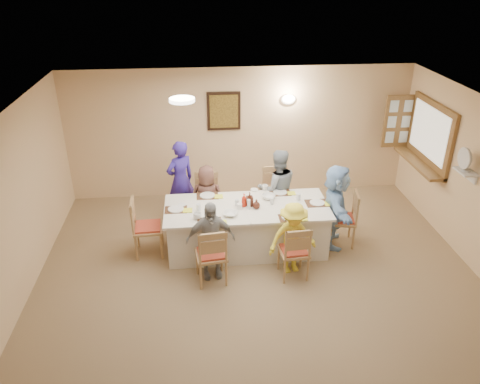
{
  "coord_description": "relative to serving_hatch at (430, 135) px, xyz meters",
  "views": [
    {
      "loc": [
        -0.82,
        -4.92,
        4.23
      ],
      "look_at": [
        -0.2,
        1.4,
        1.05
      ],
      "focal_mm": 35.0,
      "sensor_mm": 36.0,
      "label": 1
    }
  ],
  "objects": [
    {
      "name": "ground",
      "position": [
        -3.21,
        -2.4,
        -1.5
      ],
      "size": [
        7.0,
        7.0,
        0.0
      ],
      "primitive_type": "plane",
      "color": "olive"
    },
    {
      "name": "room_walls",
      "position": [
        -3.21,
        -2.4,
        0.01
      ],
      "size": [
        7.0,
        7.0,
        7.0
      ],
      "color": "beige",
      "rests_on": "ground"
    },
    {
      "name": "wall_picture",
      "position": [
        -3.51,
        1.06,
        0.2
      ],
      "size": [
        0.62,
        0.05,
        0.72
      ],
      "color": "black",
      "rests_on": "room_walls"
    },
    {
      "name": "wall_sconce",
      "position": [
        -2.31,
        1.04,
        0.4
      ],
      "size": [
        0.26,
        0.09,
        0.18
      ],
      "primitive_type": "ellipsoid",
      "color": "white",
      "rests_on": "room_walls"
    },
    {
      "name": "ceiling_light",
      "position": [
        -4.21,
        -0.9,
        0.97
      ],
      "size": [
        0.36,
        0.36,
        0.05
      ],
      "primitive_type": "cylinder",
      "color": "white",
      "rests_on": "room_walls"
    },
    {
      "name": "serving_hatch",
      "position": [
        0.0,
        0.0,
        0.0
      ],
      "size": [
        0.06,
        1.5,
        1.15
      ],
      "primitive_type": "cube",
      "color": "brown",
      "rests_on": "room_walls"
    },
    {
      "name": "hatch_sill",
      "position": [
        -0.12,
        0.0,
        -0.53
      ],
      "size": [
        0.3,
        1.5,
        0.05
      ],
      "primitive_type": "cube",
      "color": "brown",
      "rests_on": "room_walls"
    },
    {
      "name": "shutter_door",
      "position": [
        -0.26,
        0.76,
        0.0
      ],
      "size": [
        0.55,
        0.04,
        1.0
      ],
      "primitive_type": "cube",
      "color": "brown",
      "rests_on": "room_walls"
    },
    {
      "name": "fan_shelf",
      "position": [
        -0.08,
        -1.35,
        -0.1
      ],
      "size": [
        0.22,
        0.36,
        0.03
      ],
      "primitive_type": "cube",
      "color": "white",
      "rests_on": "room_walls"
    },
    {
      "name": "desk_fan",
      "position": [
        -0.11,
        -1.35,
        0.05
      ],
      "size": [
        0.3,
        0.3,
        0.28
      ],
      "primitive_type": null,
      "color": "#A5A5A8",
      "rests_on": "fan_shelf"
    },
    {
      "name": "dining_table",
      "position": [
        -3.3,
        -0.94,
        -1.12
      ],
      "size": [
        2.56,
        1.08,
        0.76
      ],
      "primitive_type": "cube",
      "color": "white",
      "rests_on": "ground"
    },
    {
      "name": "chair_back_left",
      "position": [
        -3.9,
        -0.14,
        -1.03
      ],
      "size": [
        0.46,
        0.46,
        0.94
      ],
      "primitive_type": null,
      "rotation": [
        0.0,
        0.0,
        -0.02
      ],
      "color": "tan",
      "rests_on": "ground"
    },
    {
      "name": "chair_back_right",
      "position": [
        -2.7,
        -0.14,
        -1.0
      ],
      "size": [
        0.48,
        0.48,
        0.99
      ],
      "primitive_type": null,
      "rotation": [
        0.0,
        0.0,
        -0.01
      ],
      "color": "tan",
      "rests_on": "ground"
    },
    {
      "name": "chair_front_left",
      "position": [
        -3.9,
        -1.74,
        -1.04
      ],
      "size": [
        0.49,
        0.49,
        0.92
      ],
      "primitive_type": null,
      "rotation": [
        0.0,
        0.0,
        3.26
      ],
      "color": "tan",
      "rests_on": "ground"
    },
    {
      "name": "chair_front_right",
      "position": [
        -2.7,
        -1.74,
        -1.06
      ],
      "size": [
        0.45,
        0.45,
        0.88
      ],
      "primitive_type": null,
      "rotation": [
        0.0,
        0.0,
        3.21
      ],
      "color": "tan",
      "rests_on": "ground"
    },
    {
      "name": "chair_left_end",
      "position": [
        -4.85,
        -0.94,
        -1.02
      ],
      "size": [
        0.48,
        0.48,
        0.97
      ],
      "primitive_type": null,
      "rotation": [
        0.0,
        0.0,
        1.61
      ],
      "color": "tan",
      "rests_on": "ground"
    },
    {
      "name": "chair_right_end",
      "position": [
        -1.75,
        -0.94,
        -1.04
      ],
      "size": [
        0.51,
        0.51,
        0.93
      ],
      "primitive_type": null,
      "rotation": [
        0.0,
        0.0,
        -1.73
      ],
      "color": "tan",
      "rests_on": "ground"
    },
    {
      "name": "diner_back_left",
      "position": [
        -3.9,
        -0.26,
        -0.91
      ],
      "size": [
        0.64,
        0.47,
        1.17
      ],
      "primitive_type": "imported",
      "rotation": [
        0.0,
        0.0,
        3.06
      ],
      "color": "brown",
      "rests_on": "ground"
    },
    {
      "name": "diner_back_right",
      "position": [
        -2.7,
        -0.26,
        -0.79
      ],
      "size": [
        0.77,
        0.64,
        1.42
      ],
      "primitive_type": "imported",
      "rotation": [
        0.0,
        0.0,
        3.22
      ],
      "color": "#89929D",
      "rests_on": "ground"
    },
    {
      "name": "diner_front_left",
      "position": [
        -3.9,
        -1.62,
        -0.89
      ],
      "size": [
        0.77,
        0.44,
        1.22
      ],
      "primitive_type": "imported",
      "rotation": [
        0.0,
        0.0,
        0.1
      ],
      "color": "#979797",
      "rests_on": "ground"
    },
    {
      "name": "diner_front_right",
      "position": [
        -2.7,
        -1.62,
        -0.93
      ],
      "size": [
        0.9,
        0.71,
        1.13
      ],
      "primitive_type": "imported",
      "rotation": [
        0.0,
        0.0,
        0.2
      ],
      "color": "yellow",
      "rests_on": "ground"
    },
    {
      "name": "diner_right_end",
      "position": [
        -1.88,
        -0.94,
        -0.8
      ],
      "size": [
        1.45,
        0.91,
        1.39
      ],
      "primitive_type": "imported",
      "rotation": [
        0.0,
        0.0,
        1.37
      ],
      "color": "#9FCCFF",
      "rests_on": "ground"
    },
    {
      "name": "caregiver",
      "position": [
        -4.35,
        0.21,
        -0.77
      ],
      "size": [
        0.84,
        0.82,
        1.45
      ],
      "primitive_type": "imported",
      "rotation": [
        0.0,
        0.0,
        3.7
      ],
      "color": "#3927A5",
      "rests_on": "ground"
    },
    {
      "name": "placemat_fl",
      "position": [
        -3.9,
        -1.36,
        -0.74
      ],
      "size": [
        0.35,
        0.26,
        0.01
      ],
      "primitive_type": "cube",
      "color": "#472B19",
      "rests_on": "dining_table"
    },
    {
      "name": "plate_fl",
      "position": [
        -3.9,
        -1.36,
        -0.73
      ],
      "size": [
        0.26,
        0.26,
        0.02
      ],
      "primitive_type": "cylinder",
      "color": "white",
      "rests_on": "dining_table"
    },
    {
      "name": "napkin_fl",
      "position": [
        -3.72,
        -1.41,
        -0.73
      ],
      "size": [
        0.14,
        0.14,
        0.01
      ],
      "primitive_type": "cube",
      "color": "#F2F834",
      "rests_on": "dining_table"
    },
    {
      "name": "placemat_fr",
      "position": [
        -2.7,
        -1.36,
        -0.74
      ],
      "size": [
        0.33,
        0.24,
        0.01
      ],
      "primitive_type": "cube",
      "color": "#472B19",
      "rests_on": "dining_table"
    },
    {
      "name": "plate_fr",
      "position": [
        -2.7,
        -1.36,
        -0.73
      ],
      "size": [
        0.25,
        0.25,
        0.02
      ],
      "primitive_type": "cylinder",
      "color": "white",
      "rests_on": "dining_table"
    },
    {
      "name": "napkin_fr",
      "position": [
        -2.52,
        -1.41,
        -0.73
      ],
      "size": [
        0.15,
        0.15,
        0.01
      ],
      "primitive_type": "cube",
      "color": "#F2F834",
      "rests_on": "dining_table"
    },
    {
      "name": "placemat_bl",
      "position": [
        -3.9,
        -0.52,
        -0.74
      ],
      "size": [
        0.35,
        0.26,
        0.01
      ],
      "primitive_type": "cube",
      "color": "#472B19",
      "rests_on": "dining_table"
    },
    {
      "name": "plate_bl",
      "position": [
        -3.9,
        -0.52,
        -0.73
      ],
      "size": [
        0.24,
        0.24,
        0.02
      ],
      "primitive_type": "cylinder",
      "color": "white",
      "rests_on": "dining_table"
    },
    {
      "name": "napkin_bl",
      "position": [
        -3.72,
        -0.57,
        -0.73
      ],
      "size": [
        0.14,
        0.14,
        0.01
      ],
      "primitive_type": "cube",
      "color": "#F2F834",
      "rests_on": "dining_table"
    },
    {
      "name": "placemat_br",
      "position": [
        -2.7,
        -0.52,
        -0.74
      ],
      "size": [
        0.35,
        0.26,
        0.01
      ],
      "primitive_type": "cube",
      "color": "#472B19",
      "rests_on": "dining_table"
    },
    {
      "name": "plate_br",
      "position": [
        -2.7,
        -0.52,
        -0.73
      ],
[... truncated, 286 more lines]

